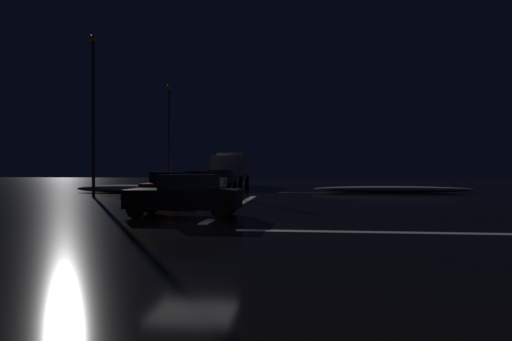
# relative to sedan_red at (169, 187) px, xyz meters

# --- Properties ---
(ground) EXTENTS (120.00, 120.00, 0.10)m
(ground) POSITION_rel_sedan_red_xyz_m (3.91, -10.75, -0.85)
(ground) COLOR black
(stop_line_north) EXTENTS (0.35, 14.61, 0.01)m
(stop_line_north) POSITION_rel_sedan_red_xyz_m (3.91, -2.23, -0.80)
(stop_line_north) COLOR white
(stop_line_north) RESTS_ON ground
(centre_line_ns) EXTENTS (22.00, 0.15, 0.01)m
(centre_line_ns) POSITION_rel_sedan_red_xyz_m (3.91, 9.37, -0.80)
(centre_line_ns) COLOR yellow
(centre_line_ns) RESTS_ON ground
(crosswalk_bar_east) EXTENTS (14.61, 0.40, 0.01)m
(crosswalk_bar_east) POSITION_rel_sedan_red_xyz_m (12.53, -10.75, -0.80)
(crosswalk_bar_east) COLOR white
(crosswalk_bar_east) RESTS_ON ground
(snow_bank_left_curb) EXTENTS (7.32, 1.50, 0.55)m
(snow_bank_left_curb) POSITION_rel_sedan_red_xyz_m (-5.41, 8.01, -0.53)
(snow_bank_left_curb) COLOR white
(snow_bank_left_curb) RESTS_ON ground
(snow_bank_right_curb) EXTENTS (11.28, 1.50, 0.44)m
(snow_bank_right_curb) POSITION_rel_sedan_red_xyz_m (13.23, 10.41, -0.58)
(snow_bank_right_curb) COLOR white
(snow_bank_right_curb) RESTS_ON ground
(sedan_red) EXTENTS (2.02, 4.33, 1.57)m
(sedan_red) POSITION_rel_sedan_red_xyz_m (0.00, 0.00, 0.00)
(sedan_red) COLOR maroon
(sedan_red) RESTS_ON ground
(sedan_white) EXTENTS (2.02, 4.33, 1.57)m
(sedan_white) POSITION_rel_sedan_red_xyz_m (0.04, 6.50, 0.00)
(sedan_white) COLOR silver
(sedan_white) RESTS_ON ground
(sedan_gray) EXTENTS (2.02, 4.33, 1.57)m
(sedan_gray) POSITION_rel_sedan_red_xyz_m (0.41, 12.62, 0.00)
(sedan_gray) COLOR slate
(sedan_gray) RESTS_ON ground
(box_truck) EXTENTS (2.68, 8.28, 3.08)m
(box_truck) POSITION_rel_sedan_red_xyz_m (-0.04, 20.69, 0.91)
(box_truck) COLOR beige
(box_truck) RESTS_ON ground
(sedan_black_crossing) EXTENTS (4.33, 2.02, 1.57)m
(sedan_black_crossing) POSITION_rel_sedan_red_xyz_m (2.72, -7.10, 0.00)
(sedan_black_crossing) COLOR black
(sedan_black_crossing) RESTS_ON ground
(streetlamp_left_far) EXTENTS (0.44, 0.44, 9.46)m
(streetlamp_left_far) POSITION_rel_sedan_red_xyz_m (-5.71, 19.37, 4.62)
(streetlamp_left_far) COLOR #424247
(streetlamp_left_far) RESTS_ON ground
(streetlamp_left_near) EXTENTS (0.44, 0.44, 9.86)m
(streetlamp_left_near) POSITION_rel_sedan_red_xyz_m (-5.71, 3.37, 4.83)
(streetlamp_left_near) COLOR #424247
(streetlamp_left_near) RESTS_ON ground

